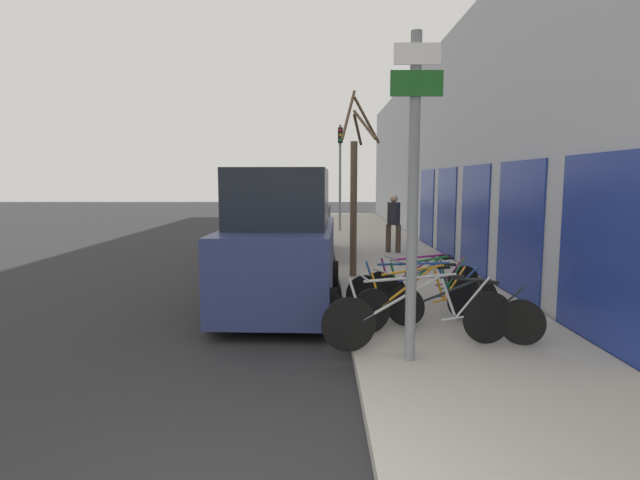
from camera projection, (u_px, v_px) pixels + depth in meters
name	position (u px, v px, depth m)	size (l,w,h in m)	color
ground_plane	(301.00, 262.00, 14.23)	(80.00, 80.00, 0.00)	#28282B
sidewalk_curb	(380.00, 246.00, 16.99)	(3.20, 32.00, 0.15)	#ADA89E
building_facade	(435.00, 153.00, 16.52)	(0.23, 32.00, 6.50)	#B2B7C1
signpost	(414.00, 190.00, 5.79)	(0.59, 0.15, 3.83)	gray
bicycle_0	(421.00, 316.00, 6.43)	(2.56, 0.58, 0.97)	black
bicycle_1	(461.00, 309.00, 6.96)	(1.92, 1.21, 0.84)	black
bicycle_2	(421.00, 300.00, 7.41)	(2.13, 1.08, 0.89)	black
bicycle_3	(422.00, 292.00, 7.93)	(2.38, 0.44, 0.89)	black
bicycle_4	(430.00, 287.00, 8.31)	(1.98, 1.18, 0.89)	black
bicycle_5	(425.00, 283.00, 8.69)	(2.17, 0.80, 0.88)	black
parked_car_0	(282.00, 247.00, 8.91)	(2.17, 4.24, 2.51)	navy
parked_car_1	(299.00, 223.00, 14.40)	(2.16, 4.37, 2.38)	black
pedestrian_near	(395.00, 219.00, 14.94)	(0.44, 0.38, 1.73)	#4C3D2D
street_tree	(356.00, 193.00, 11.11)	(0.95, 1.69, 4.10)	brown
traffic_light	(341.00, 163.00, 21.18)	(0.20, 0.30, 4.50)	gray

